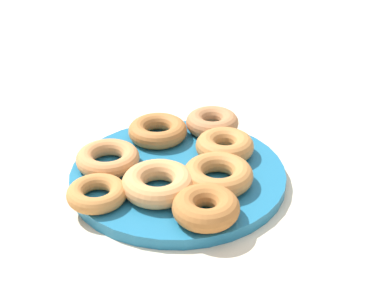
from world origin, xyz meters
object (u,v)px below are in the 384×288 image
(donut_3, at_px, (158,183))
(donut_7, at_px, (97,193))
(donut_6, at_px, (206,208))
(donut_4, at_px, (212,122))
(donut_plate, at_px, (178,175))
(donut_0, at_px, (158,131))
(donut_1, at_px, (218,175))
(donut_2, at_px, (108,158))
(donut_5, at_px, (225,146))

(donut_3, xyz_separation_m, donut_7, (-0.05, -0.06, -0.00))
(donut_6, bearing_deg, donut_7, -153.40)
(donut_4, relative_size, donut_7, 1.06)
(donut_plate, xyz_separation_m, donut_4, (-0.04, 0.12, 0.02))
(donut_0, relative_size, donut_4, 1.09)
(donut_4, bearing_deg, donut_1, -47.97)
(donut_plate, bearing_deg, donut_7, -104.16)
(donut_1, bearing_deg, donut_2, -155.42)
(donut_7, bearing_deg, donut_6, 26.60)
(donut_4, bearing_deg, donut_2, -104.01)
(donut_0, bearing_deg, donut_1, -14.24)
(donut_3, distance_m, donut_4, 0.19)
(donut_4, height_order, donut_5, donut_5)
(donut_0, relative_size, donut_5, 1.06)
(donut_6, bearing_deg, donut_plate, 149.89)
(donut_plate, bearing_deg, donut_3, -73.55)
(donut_4, bearing_deg, donut_plate, -72.66)
(donut_2, bearing_deg, donut_1, 24.58)
(donut_plate, bearing_deg, donut_5, 73.81)
(donut_plate, xyz_separation_m, donut_7, (-0.03, -0.12, 0.02))
(donut_plate, xyz_separation_m, donut_3, (0.02, -0.06, 0.02))
(donut_5, bearing_deg, donut_7, -104.95)
(donut_plate, distance_m, donut_7, 0.13)
(donut_1, distance_m, donut_3, 0.08)
(donut_2, distance_m, donut_4, 0.18)
(donut_plate, height_order, donut_6, donut_6)
(donut_plate, xyz_separation_m, donut_2, (-0.08, -0.06, 0.02))
(donut_4, xyz_separation_m, donut_7, (0.01, -0.24, -0.00))
(donut_7, bearing_deg, donut_0, 107.96)
(donut_2, distance_m, donut_6, 0.18)
(donut_0, height_order, donut_3, donut_3)
(donut_3, height_order, donut_5, same)
(donut_0, relative_size, donut_7, 1.16)
(donut_5, xyz_separation_m, donut_7, (-0.05, -0.20, -0.00))
(donut_plate, relative_size, donut_7, 3.87)
(donut_6, bearing_deg, donut_3, 179.68)
(donut_plate, height_order, donut_4, donut_4)
(donut_1, height_order, donut_3, same)
(donut_plate, distance_m, donut_5, 0.08)
(donut_1, height_order, donut_4, same)
(donut_5, bearing_deg, donut_1, -58.71)
(donut_5, height_order, donut_7, donut_5)
(donut_5, bearing_deg, donut_3, -92.47)
(donut_plate, bearing_deg, donut_0, 150.40)
(donut_2, bearing_deg, donut_5, 51.54)
(donut_2, relative_size, donut_6, 1.07)
(donut_5, distance_m, donut_6, 0.15)
(donut_0, xyz_separation_m, donut_4, (0.05, 0.07, 0.00))
(donut_6, bearing_deg, donut_4, 127.17)
(donut_0, xyz_separation_m, donut_5, (0.11, 0.03, 0.00))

